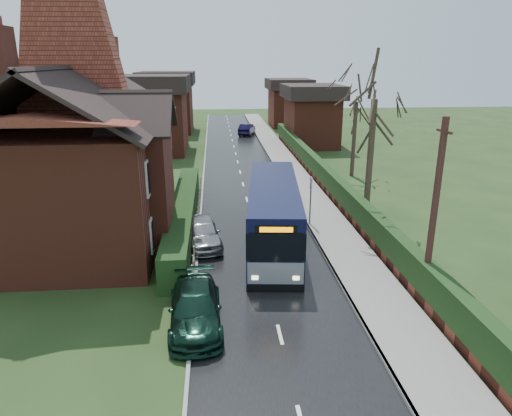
{
  "coord_description": "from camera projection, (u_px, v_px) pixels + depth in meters",
  "views": [
    {
      "loc": [
        -2.04,
        -19.44,
        9.02
      ],
      "look_at": [
        -0.04,
        2.65,
        1.8
      ],
      "focal_mm": 32.0,
      "sensor_mm": 36.0,
      "label": 1
    }
  ],
  "objects": [
    {
      "name": "picket_fence",
      "position": [
        197.0,
        219.0,
        25.71
      ],
      "size": [
        0.1,
        16.0,
        0.9
      ],
      "primitive_type": null,
      "color": "#9B8A69",
      "rests_on": "ground"
    },
    {
      "name": "front_hedge",
      "position": [
        184.0,
        214.0,
        25.53
      ],
      "size": [
        1.2,
        16.0,
        1.6
      ],
      "primitive_type": "cube",
      "color": "black",
      "rests_on": "ground"
    },
    {
      "name": "bus_stop_sign",
      "position": [
        311.0,
        194.0,
        25.41
      ],
      "size": [
        0.08,
        0.44,
        2.89
      ],
      "rotation": [
        0.0,
        0.0,
        -0.02
      ],
      "color": "slate",
      "rests_on": "ground"
    },
    {
      "name": "right_wall_hedge",
      "position": [
        332.0,
        183.0,
        31.03
      ],
      "size": [
        0.6,
        50.0,
        1.8
      ],
      "color": "maroon",
      "rests_on": "ground"
    },
    {
      "name": "road",
      "position": [
        247.0,
        200.0,
        30.85
      ],
      "size": [
        6.0,
        100.0,
        0.02
      ],
      "primitive_type": "cube",
      "color": "black",
      "rests_on": "ground"
    },
    {
      "name": "tree_right_near",
      "position": [
        375.0,
        90.0,
        23.4
      ],
      "size": [
        4.69,
        4.69,
        10.13
      ],
      "color": "#32281D",
      "rests_on": "ground"
    },
    {
      "name": "kerb_left",
      "position": [
        202.0,
        200.0,
        30.57
      ],
      "size": [
        0.12,
        100.0,
        0.1
      ],
      "primitive_type": "cube",
      "color": "gray",
      "rests_on": "ground"
    },
    {
      "name": "bus",
      "position": [
        273.0,
        215.0,
        22.99
      ],
      "size": [
        3.5,
        10.64,
        3.17
      ],
      "rotation": [
        0.0,
        0.0,
        -0.11
      ],
      "color": "black",
      "rests_on": "ground"
    },
    {
      "name": "car_green",
      "position": [
        195.0,
        308.0,
        16.13
      ],
      "size": [
        2.01,
        4.57,
        1.3
      ],
      "primitive_type": "imported",
      "rotation": [
        0.0,
        0.0,
        0.04
      ],
      "color": "black",
      "rests_on": "ground"
    },
    {
      "name": "ground",
      "position": [
        262.0,
        262.0,
        21.38
      ],
      "size": [
        140.0,
        140.0,
        0.0
      ],
      "primitive_type": "plane",
      "color": "#314A1F",
      "rests_on": "ground"
    },
    {
      "name": "tree_right_far",
      "position": [
        357.0,
        96.0,
        35.27
      ],
      "size": [
        4.39,
        4.39,
        8.48
      ],
      "color": "#35261F",
      "rests_on": "ground"
    },
    {
      "name": "telegraph_pole",
      "position": [
        434.0,
        215.0,
        16.55
      ],
      "size": [
        0.25,
        0.93,
        7.2
      ],
      "rotation": [
        0.0,
        0.0,
        0.05
      ],
      "color": "#331A16",
      "rests_on": "ground"
    },
    {
      "name": "kerb_right",
      "position": [
        291.0,
        198.0,
        31.09
      ],
      "size": [
        0.12,
        100.0,
        0.14
      ],
      "primitive_type": "cube",
      "color": "gray",
      "rests_on": "ground"
    },
    {
      "name": "car_distant",
      "position": [
        247.0,
        129.0,
        57.32
      ],
      "size": [
        2.52,
        4.49,
        1.4
      ],
      "primitive_type": "imported",
      "rotation": [
        0.0,
        0.0,
        2.88
      ],
      "color": "black",
      "rests_on": "ground"
    },
    {
      "name": "pavement",
      "position": [
        309.0,
        197.0,
        31.19
      ],
      "size": [
        2.5,
        100.0,
        0.14
      ],
      "primitive_type": "cube",
      "color": "slate",
      "rests_on": "ground"
    },
    {
      "name": "brick_house",
      "position": [
        87.0,
        153.0,
        23.8
      ],
      "size": [
        9.3,
        14.6,
        10.3
      ],
      "color": "maroon",
      "rests_on": "ground"
    },
    {
      "name": "car_silver",
      "position": [
        203.0,
        232.0,
        23.12
      ],
      "size": [
        2.22,
        4.32,
        1.41
      ],
      "primitive_type": "imported",
      "rotation": [
        0.0,
        0.0,
        0.14
      ],
      "color": "#A3A2A7",
      "rests_on": "ground"
    },
    {
      "name": "tree_house_side",
      "position": [
        58.0,
        84.0,
        34.99
      ],
      "size": [
        4.27,
        4.27,
        9.7
      ],
      "color": "#3C3023",
      "rests_on": "ground"
    }
  ]
}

